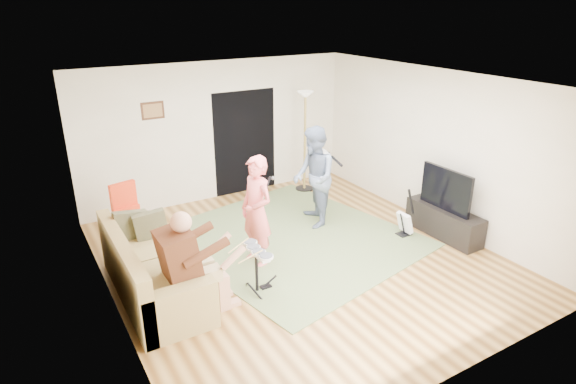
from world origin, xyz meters
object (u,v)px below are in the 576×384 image
object	(u,v)px
singer	(257,211)
guitarist	(314,177)
drum_kit	(257,272)
guitar_spare	(405,222)
sofa	(148,276)
torchiere_lamp	(305,124)
tv_cabinet	(444,222)
television	(446,189)
dining_chair	(132,224)

from	to	relation	value
singer	guitarist	world-z (taller)	guitarist
drum_kit	guitar_spare	world-z (taller)	guitar_spare
sofa	torchiere_lamp	distance (m)	4.68
drum_kit	guitar_spare	size ratio (longest dim) A/B	0.80
singer	sofa	bearing A→B (deg)	-97.68
drum_kit	tv_cabinet	size ratio (longest dim) A/B	0.48
singer	guitarist	size ratio (longest dim) A/B	0.95
drum_kit	television	xyz separation A→B (m)	(3.45, -0.10, 0.56)
torchiere_lamp	tv_cabinet	distance (m)	3.35
guitar_spare	torchiere_lamp	size ratio (longest dim) A/B	0.40
sofa	television	world-z (taller)	television
drum_kit	dining_chair	bearing A→B (deg)	116.29
sofa	television	bearing A→B (deg)	-9.01
sofa	drum_kit	bearing A→B (deg)	-26.55
torchiere_lamp	singer	bearing A→B (deg)	-135.62
drum_kit	dining_chair	world-z (taller)	dining_chair
guitarist	tv_cabinet	xyz separation A→B (m)	(1.65, -1.51, -0.64)
drum_kit	tv_cabinet	distance (m)	3.50
sofa	guitarist	xyz separation A→B (m)	(3.15, 0.75, 0.58)
drum_kit	dining_chair	distance (m)	2.49
guitar_spare	drum_kit	bearing A→B (deg)	-175.51
guitarist	television	xyz separation A→B (m)	(1.60, -1.51, -0.04)
singer	tv_cabinet	distance (m)	3.28
dining_chair	tv_cabinet	size ratio (longest dim) A/B	0.75
singer	television	distance (m)	3.17
sofa	television	distance (m)	4.84
sofa	torchiere_lamp	size ratio (longest dim) A/B	1.09
guitar_spare	television	size ratio (longest dim) A/B	0.84
sofa	tv_cabinet	distance (m)	4.86
drum_kit	torchiere_lamp	distance (m)	4.09
tv_cabinet	dining_chair	bearing A→B (deg)	153.07
drum_kit	guitarist	xyz separation A→B (m)	(1.85, 1.40, 0.59)
singer	dining_chair	xyz separation A→B (m)	(-1.49, 1.52, -0.47)
torchiere_lamp	guitar_spare	bearing A→B (deg)	-83.51
sofa	guitar_spare	size ratio (longest dim) A/B	2.69
sofa	guitar_spare	bearing A→B (deg)	-5.65
dining_chair	television	distance (m)	5.14
drum_kit	torchiere_lamp	xyz separation A→B (m)	(2.63, 2.92, 1.13)
drum_kit	torchiere_lamp	size ratio (longest dim) A/B	0.32
drum_kit	guitarist	world-z (taller)	guitarist
sofa	guitarist	bearing A→B (deg)	13.46
television	guitar_spare	bearing A→B (deg)	146.78
guitarist	dining_chair	xyz separation A→B (m)	(-2.96, 0.83, -0.51)
sofa	television	xyz separation A→B (m)	(4.75, -0.75, 0.55)
sofa	guitar_spare	distance (m)	4.26
guitarist	tv_cabinet	bearing A→B (deg)	68.08
dining_chair	tv_cabinet	world-z (taller)	dining_chair
guitarist	dining_chair	size ratio (longest dim) A/B	1.70
tv_cabinet	torchiere_lamp	bearing A→B (deg)	106.00
guitar_spare	dining_chair	bearing A→B (deg)	153.63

